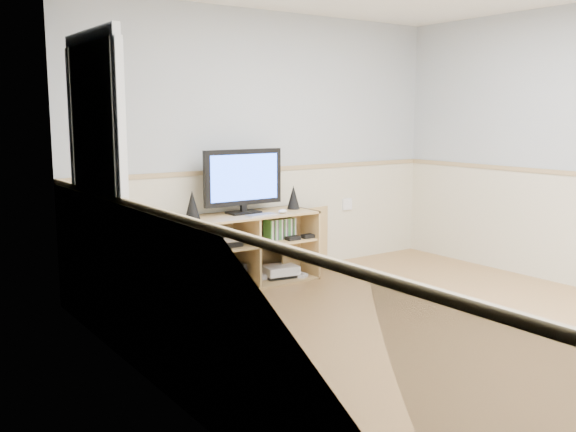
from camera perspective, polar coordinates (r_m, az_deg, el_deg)
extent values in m
cube|color=tan|center=(4.72, 13.51, -10.39)|extent=(4.00, 4.50, 0.02)
cube|color=#AFB8BE|center=(3.24, -10.00, 3.76)|extent=(0.02, 4.50, 2.50)
cube|color=#AFB8BE|center=(6.19, -1.98, 6.33)|extent=(4.00, 0.02, 2.50)
cube|color=beige|center=(6.25, -1.86, -0.56)|extent=(4.00, 0.01, 1.00)
cube|color=tan|center=(6.18, -1.84, 4.19)|extent=(4.00, 0.02, 0.04)
cube|color=beige|center=(4.48, -16.66, 1.72)|extent=(0.03, 0.82, 2.00)
cube|color=tan|center=(5.93, -3.65, -5.96)|extent=(1.32, 0.49, 0.02)
cube|color=tan|center=(5.80, -3.71, 0.07)|extent=(1.32, 0.49, 0.02)
cube|color=tan|center=(5.55, -9.41, -3.74)|extent=(0.02, 0.49, 0.65)
cube|color=tan|center=(6.21, 1.44, -2.27)|extent=(0.02, 0.49, 0.65)
cube|color=tan|center=(6.05, -4.85, -2.59)|extent=(1.32, 0.02, 0.65)
cube|color=tan|center=(5.85, -3.68, -2.98)|extent=(0.02, 0.47, 0.61)
cube|color=tan|center=(5.68, -6.53, -2.82)|extent=(0.63, 0.45, 0.02)
cube|color=tan|center=(6.02, -1.01, -2.10)|extent=(0.63, 0.45, 0.02)
cube|color=tan|center=(5.58, -10.30, -3.70)|extent=(0.63, 0.13, 0.61)
cube|color=tan|center=(6.30, 1.55, -2.11)|extent=(0.63, 0.13, 0.61)
cube|color=black|center=(5.84, -3.97, 0.32)|extent=(0.29, 0.18, 0.02)
cube|color=black|center=(5.83, -3.98, 0.71)|extent=(0.05, 0.04, 0.06)
cube|color=black|center=(5.80, -4.01, 3.46)|extent=(0.78, 0.05, 0.50)
cube|color=#3060FF|center=(5.77, -3.86, 3.44)|extent=(0.69, 0.01, 0.41)
cone|color=black|center=(5.54, -8.51, 0.97)|extent=(0.13, 0.13, 0.25)
cone|color=black|center=(6.09, 0.48, 1.68)|extent=(0.12, 0.12, 0.23)
cube|color=silver|center=(5.71, -2.43, 0.11)|extent=(0.29, 0.14, 0.01)
ellipsoid|color=white|center=(5.84, -0.48, 0.43)|extent=(0.11, 0.09, 0.04)
cube|color=black|center=(5.73, -6.82, -5.85)|extent=(0.42, 0.31, 0.11)
cube|color=silver|center=(5.70, -6.85, -4.69)|extent=(0.42, 0.31, 0.13)
cube|color=black|center=(5.67, -6.53, -2.47)|extent=(0.42, 0.29, 0.05)
cube|color=silver|center=(5.67, -6.54, -2.00)|extent=(0.42, 0.29, 0.05)
cube|color=black|center=(5.81, -4.16, -5.14)|extent=(0.04, 0.14, 0.20)
cube|color=white|center=(6.06, -1.95, -5.29)|extent=(0.23, 0.19, 0.05)
cube|color=black|center=(6.09, -0.74, -5.30)|extent=(0.33, 0.28, 0.03)
cube|color=white|center=(6.07, -0.74, -4.79)|extent=(0.35, 0.30, 0.08)
cube|color=white|center=(6.14, 1.23, -5.18)|extent=(0.04, 0.14, 0.03)
cube|color=white|center=(6.25, 0.22, -4.92)|extent=(0.09, 0.15, 0.03)
cube|color=#3F8C3F|center=(5.99, -0.75, -1.12)|extent=(0.28, 0.14, 0.19)
cube|color=white|center=(6.82, 5.24, 1.06)|extent=(0.12, 0.03, 0.12)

